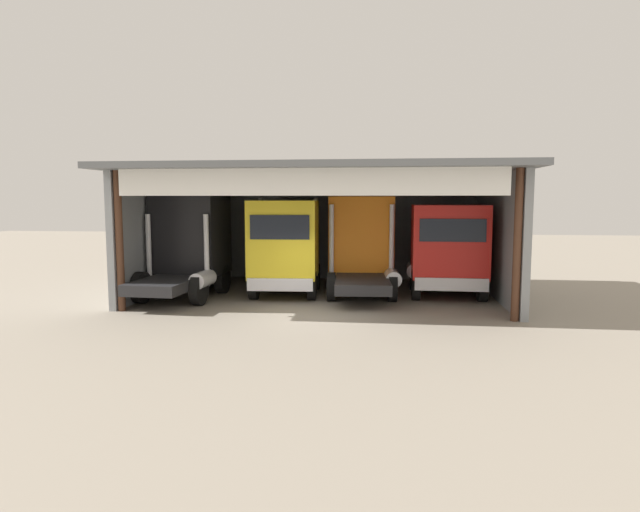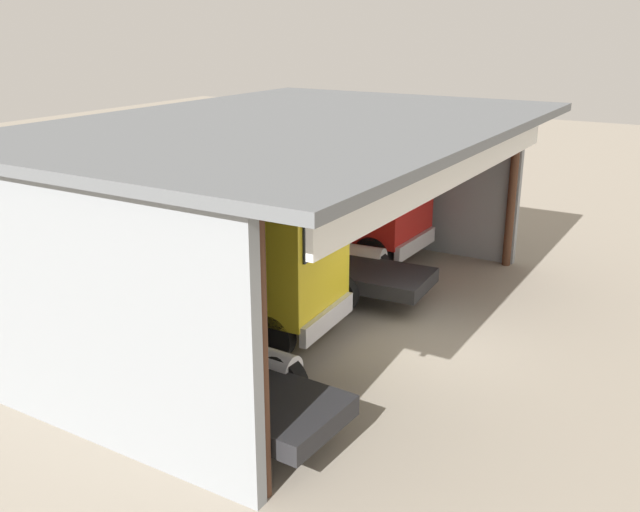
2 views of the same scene
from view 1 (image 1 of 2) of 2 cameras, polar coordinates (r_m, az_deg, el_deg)
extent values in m
plane|color=gray|center=(16.54, -1.17, -6.48)|extent=(80.00, 80.00, 0.00)
cube|color=gray|center=(24.26, 1.48, 2.91)|extent=(12.79, 0.24, 4.50)
cube|color=gray|center=(21.88, -16.50, 2.31)|extent=(0.24, 8.13, 4.50)
cube|color=gray|center=(20.52, 18.47, 2.01)|extent=(0.24, 8.13, 4.50)
cube|color=slate|center=(19.66, 0.23, 9.02)|extent=(13.39, 9.22, 0.20)
cylinder|color=#4C2D1E|center=(18.24, -20.62, 1.46)|extent=(0.24, 0.24, 4.50)
cylinder|color=#4C2D1E|center=(16.66, 20.32, 1.06)|extent=(0.24, 0.24, 4.50)
cube|color=white|center=(15.72, -1.43, 8.10)|extent=(11.51, 0.12, 0.90)
cube|color=black|center=(20.61, -13.61, 2.25)|extent=(2.50, 2.26, 2.96)
cube|color=black|center=(21.60, -12.51, 3.82)|extent=(2.05, 0.15, 0.89)
cube|color=silver|center=(21.81, -12.35, -1.69)|extent=(2.29, 0.26, 0.44)
cube|color=#232326|center=(19.02, -15.76, -2.82)|extent=(1.96, 3.59, 0.36)
cylinder|color=silver|center=(20.00, -17.81, 0.67)|extent=(0.18, 0.18, 2.53)
cylinder|color=silver|center=(19.11, -12.02, 0.59)|extent=(0.18, 0.18, 2.53)
cylinder|color=silver|center=(18.85, -12.40, -2.44)|extent=(0.61, 1.22, 0.56)
cylinder|color=black|center=(21.61, -15.63, -2.25)|extent=(0.35, 1.11, 1.10)
cylinder|color=black|center=(20.81, -10.36, -2.43)|extent=(0.35, 1.11, 1.10)
cylinder|color=black|center=(19.52, -18.55, -3.22)|extent=(0.35, 1.11, 1.10)
cylinder|color=black|center=(18.63, -12.81, -3.48)|extent=(0.35, 1.11, 1.10)
cube|color=yellow|center=(19.53, -3.85, 1.85)|extent=(2.55, 2.59, 2.78)
cube|color=black|center=(18.27, -4.33, 3.08)|extent=(2.04, 0.19, 0.83)
cube|color=silver|center=(18.45, -4.29, -3.06)|extent=(2.28, 0.31, 0.44)
cube|color=#232326|center=(21.40, -3.27, -1.71)|extent=(2.00, 3.25, 0.36)
cylinder|color=silver|center=(20.80, -0.44, 1.91)|extent=(0.18, 0.18, 3.13)
cylinder|color=silver|center=(21.05, -6.32, 1.93)|extent=(0.18, 0.18, 3.13)
cylinder|color=silver|center=(21.23, -6.26, -1.47)|extent=(0.64, 1.23, 0.56)
cylinder|color=black|center=(19.15, -0.87, -3.17)|extent=(0.37, 1.06, 1.04)
cylinder|color=black|center=(19.40, -7.07, -3.09)|extent=(0.37, 1.06, 1.04)
cylinder|color=black|center=(21.33, -0.46, -2.21)|extent=(0.37, 1.06, 1.04)
cylinder|color=black|center=(21.56, -6.04, -2.15)|extent=(0.37, 1.06, 1.04)
cube|color=orange|center=(20.81, 4.37, 2.30)|extent=(2.58, 2.18, 2.94)
cube|color=black|center=(21.81, 4.32, 3.83)|extent=(2.08, 0.20, 0.88)
cube|color=silver|center=(22.02, 4.27, -1.59)|extent=(2.34, 0.31, 0.44)
cube|color=#232326|center=(18.91, 4.48, -2.78)|extent=(2.09, 3.91, 0.36)
cylinder|color=silver|center=(19.68, 1.23, 1.31)|extent=(0.18, 0.18, 2.90)
cylinder|color=silver|center=(19.73, 7.65, 1.27)|extent=(0.18, 0.18, 2.90)
cylinder|color=silver|center=(19.24, 7.75, -2.30)|extent=(0.64, 1.23, 0.56)
cylinder|color=black|center=(21.40, 1.42, -2.21)|extent=(0.37, 1.04, 1.02)
cylinder|color=black|center=(21.45, 7.19, -2.23)|extent=(0.37, 1.04, 1.02)
cylinder|color=black|center=(18.94, 1.22, -3.30)|extent=(0.37, 1.04, 1.02)
cylinder|color=black|center=(18.99, 7.73, -3.32)|extent=(0.37, 1.04, 1.02)
cube|color=red|center=(19.79, 13.56, 1.58)|extent=(2.63, 2.41, 2.58)
cube|color=black|center=(18.56, 13.98, 2.68)|extent=(2.21, 0.09, 0.77)
cube|color=silver|center=(18.73, 13.84, -2.97)|extent=(2.47, 0.19, 0.44)
cube|color=#232326|center=(21.56, 13.02, -1.69)|extent=(1.99, 3.02, 0.36)
cylinder|color=silver|center=(21.28, 16.30, 0.97)|extent=(0.18, 0.18, 2.46)
cylinder|color=silver|center=(21.06, 10.00, 1.07)|extent=(0.18, 0.18, 2.46)
cylinder|color=silver|center=(21.17, 9.95, -1.44)|extent=(0.58, 1.21, 0.56)
cylinder|color=black|center=(19.65, 16.92, -3.07)|extent=(0.31, 1.12, 1.12)
cylinder|color=black|center=(19.41, 10.22, -3.02)|extent=(0.31, 1.12, 1.12)
cylinder|color=black|center=(21.72, 16.02, -2.19)|extent=(0.31, 1.12, 1.12)
cylinder|color=black|center=(21.50, 9.96, -2.13)|extent=(0.31, 1.12, 1.12)
cylinder|color=#B21E19|center=(23.43, 6.10, -1.62)|extent=(0.58, 0.58, 0.94)
cube|color=red|center=(23.41, 12.21, -1.65)|extent=(0.90, 0.60, 1.00)
camera|label=2|loc=(19.25, -49.32, 13.52)|focal=39.31mm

